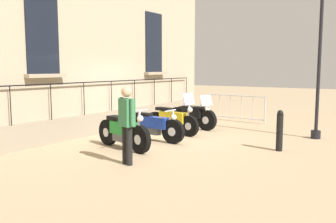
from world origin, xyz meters
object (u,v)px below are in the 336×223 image
(motorcycle_yellow, at_px, (172,120))
(lamppost, at_px, (320,48))
(crowd_barrier, at_px, (236,107))
(bollard, at_px, (280,130))
(motorcycle_black, at_px, (193,116))
(motorcycle_green, at_px, (123,132))
(motorcycle_blue, at_px, (153,127))
(pedestrian_standing, at_px, (127,121))

(motorcycle_yellow, relative_size, lamppost, 0.42)
(crowd_barrier, bearing_deg, bollard, -55.07)
(motorcycle_black, bearing_deg, motorcycle_yellow, -91.69)
(motorcycle_yellow, height_order, crowd_barrier, motorcycle_yellow)
(motorcycle_yellow, relative_size, motorcycle_black, 1.06)
(motorcycle_yellow, bearing_deg, motorcycle_green, -87.73)
(lamppost, bearing_deg, motorcycle_yellow, -157.06)
(crowd_barrier, bearing_deg, motorcycle_blue, -95.59)
(motorcycle_black, relative_size, crowd_barrier, 0.79)
(motorcycle_blue, bearing_deg, bollard, 11.39)
(lamppost, bearing_deg, pedestrian_standing, -117.86)
(lamppost, bearing_deg, motorcycle_blue, -142.91)
(motorcycle_black, height_order, bollard, motorcycle_black)
(crowd_barrier, bearing_deg, lamppost, -30.45)
(crowd_barrier, bearing_deg, motorcycle_yellow, -99.35)
(motorcycle_black, bearing_deg, motorcycle_green, -89.04)
(motorcycle_blue, height_order, motorcycle_yellow, motorcycle_yellow)
(motorcycle_blue, bearing_deg, motorcycle_black, 92.04)
(lamppost, height_order, pedestrian_standing, lamppost)
(motorcycle_black, distance_m, crowd_barrier, 2.50)
(motorcycle_blue, distance_m, pedestrian_standing, 2.70)
(motorcycle_blue, bearing_deg, motorcycle_green, -91.15)
(motorcycle_black, distance_m, pedestrian_standing, 5.08)
(motorcycle_black, height_order, crowd_barrier, motorcycle_black)
(motorcycle_yellow, bearing_deg, motorcycle_black, 88.31)
(motorcycle_green, height_order, motorcycle_yellow, motorcycle_yellow)
(motorcycle_blue, bearing_deg, motorcycle_yellow, 95.81)
(crowd_barrier, height_order, pedestrian_standing, pedestrian_standing)
(motorcycle_yellow, distance_m, crowd_barrier, 3.74)
(crowd_barrier, relative_size, bollard, 2.39)
(lamppost, distance_m, crowd_barrier, 4.46)
(motorcycle_yellow, bearing_deg, bollard, -8.68)
(motorcycle_green, relative_size, crowd_barrier, 0.83)
(motorcycle_blue, xyz_separation_m, bollard, (3.44, 0.69, 0.11))
(lamppost, relative_size, crowd_barrier, 2.00)
(motorcycle_black, relative_size, lamppost, 0.39)
(motorcycle_green, distance_m, bollard, 3.99)
(motorcycle_yellow, height_order, lamppost, lamppost)
(motorcycle_yellow, relative_size, bollard, 2.00)
(motorcycle_yellow, bearing_deg, lamppost, 22.94)
(bollard, bearing_deg, motorcycle_blue, -168.61)
(motorcycle_blue, distance_m, lamppost, 5.36)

